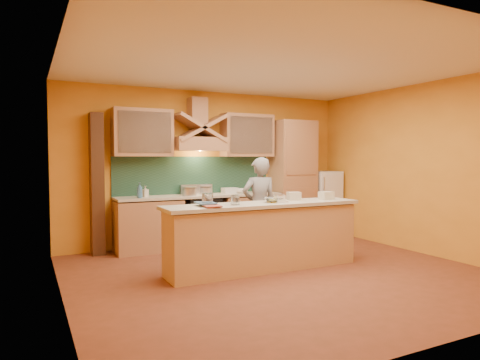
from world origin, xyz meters
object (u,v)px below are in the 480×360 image
person (259,206)px  kitchen_scale (280,199)px  fridge (323,203)px  mixing_bowl (274,200)px  stove (201,221)px

person → kitchen_scale: size_ratio=12.74×
person → kitchen_scale: 0.92m
person → fridge: bearing=-144.7°
fridge → person: bearing=-152.9°
person → mixing_bowl: size_ratio=5.83×
kitchen_scale → mixing_bowl: 0.09m
kitchen_scale → mixing_bowl: (-0.06, 0.07, -0.02)m
kitchen_scale → mixing_bowl: bearing=133.8°
fridge → kitchen_scale: size_ratio=10.46×
fridge → kitchen_scale: bearing=-139.2°
fridge → kitchen_scale: 3.03m
stove → fridge: 2.71m
person → stove: bearing=-53.4°
person → kitchen_scale: (-0.17, -0.88, 0.20)m
stove → fridge: fridge is taller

